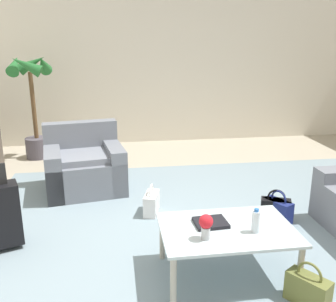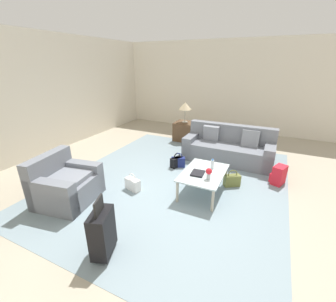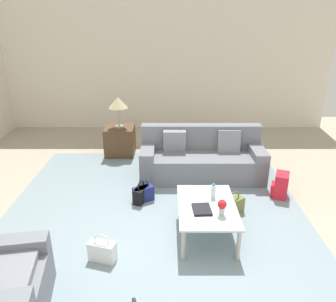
{
  "view_description": "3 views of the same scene",
  "coord_description": "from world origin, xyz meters",
  "px_view_note": "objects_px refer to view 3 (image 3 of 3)",
  "views": [
    {
      "loc": [
        -0.48,
        -3.17,
        1.91
      ],
      "look_at": [
        -0.02,
        -0.01,
        0.97
      ],
      "focal_mm": 40.0,
      "sensor_mm": 36.0,
      "label": 1
    },
    {
      "loc": [
        -3.27,
        -1.52,
        2.34
      ],
      "look_at": [
        -0.06,
        0.02,
        0.94
      ],
      "focal_mm": 24.0,
      "sensor_mm": 36.0,
      "label": 2
    },
    {
      "loc": [
        -3.21,
        -0.0,
        2.65
      ],
      "look_at": [
        0.71,
        -0.0,
        1.06
      ],
      "focal_mm": 35.0,
      "sensor_mm": 36.0,
      "label": 3
    }
  ],
  "objects_px": {
    "coffee_table_book": "(202,209)",
    "water_bottle": "(213,191)",
    "backpack_red": "(280,185)",
    "couch": "(201,159)",
    "handbag_olive": "(233,206)",
    "coffee_table": "(207,209)",
    "handbag_navy": "(143,194)",
    "flower_vase": "(222,206)",
    "table_lamp": "(118,103)",
    "handbag_white": "(102,251)",
    "handbag_black": "(141,194)",
    "side_table": "(120,141)"
  },
  "relations": [
    {
      "from": "handbag_black",
      "to": "flower_vase",
      "type": "bearing_deg",
      "value": -134.98
    },
    {
      "from": "couch",
      "to": "side_table",
      "type": "relative_size",
      "value": 3.63
    },
    {
      "from": "handbag_olive",
      "to": "backpack_red",
      "type": "height_order",
      "value": "backpack_red"
    },
    {
      "from": "water_bottle",
      "to": "table_lamp",
      "type": "relative_size",
      "value": 0.33
    },
    {
      "from": "flower_vase",
      "to": "handbag_navy",
      "type": "distance_m",
      "value": 1.55
    },
    {
      "from": "handbag_navy",
      "to": "handbag_black",
      "type": "distance_m",
      "value": 0.03
    },
    {
      "from": "coffee_table_book",
      "to": "handbag_black",
      "type": "relative_size",
      "value": 0.75
    },
    {
      "from": "table_lamp",
      "to": "handbag_black",
      "type": "xyz_separation_m",
      "value": [
        -1.95,
        -0.58,
        -0.96
      ]
    },
    {
      "from": "water_bottle",
      "to": "coffee_table",
      "type": "bearing_deg",
      "value": 153.43
    },
    {
      "from": "coffee_table",
      "to": "handbag_olive",
      "type": "height_order",
      "value": "coffee_table"
    },
    {
      "from": "table_lamp",
      "to": "handbag_white",
      "type": "distance_m",
      "value": 3.44
    },
    {
      "from": "couch",
      "to": "coffee_table_book",
      "type": "relative_size",
      "value": 8.0
    },
    {
      "from": "coffee_table_book",
      "to": "handbag_black",
      "type": "height_order",
      "value": "coffee_table_book"
    },
    {
      "from": "coffee_table",
      "to": "handbag_white",
      "type": "relative_size",
      "value": 3.06
    },
    {
      "from": "table_lamp",
      "to": "handbag_white",
      "type": "relative_size",
      "value": 1.74
    },
    {
      "from": "coffee_table_book",
      "to": "water_bottle",
      "type": "bearing_deg",
      "value": -33.03
    },
    {
      "from": "flower_vase",
      "to": "handbag_white",
      "type": "distance_m",
      "value": 1.51
    },
    {
      "from": "couch",
      "to": "handbag_navy",
      "type": "relative_size",
      "value": 6.02
    },
    {
      "from": "backpack_red",
      "to": "couch",
      "type": "bearing_deg",
      "value": 56.52
    },
    {
      "from": "couch",
      "to": "coffee_table_book",
      "type": "xyz_separation_m",
      "value": [
        -1.91,
        0.18,
        0.15
      ]
    },
    {
      "from": "handbag_black",
      "to": "backpack_red",
      "type": "height_order",
      "value": "backpack_red"
    },
    {
      "from": "coffee_table",
      "to": "handbag_navy",
      "type": "xyz_separation_m",
      "value": [
        0.86,
        0.88,
        -0.26
      ]
    },
    {
      "from": "handbag_olive",
      "to": "handbag_white",
      "type": "xyz_separation_m",
      "value": [
        -1.0,
        1.72,
        0.0
      ]
    },
    {
      "from": "handbag_navy",
      "to": "handbag_white",
      "type": "relative_size",
      "value": 1.0
    },
    {
      "from": "side_table",
      "to": "handbag_navy",
      "type": "distance_m",
      "value": 2.05
    },
    {
      "from": "side_table",
      "to": "couch",
      "type": "bearing_deg",
      "value": -122.24
    },
    {
      "from": "side_table",
      "to": "table_lamp",
      "type": "relative_size",
      "value": 0.95
    },
    {
      "from": "handbag_navy",
      "to": "backpack_red",
      "type": "bearing_deg",
      "value": -86.12
    },
    {
      "from": "side_table",
      "to": "coffee_table",
      "type": "bearing_deg",
      "value": -151.82
    },
    {
      "from": "couch",
      "to": "handbag_olive",
      "type": "bearing_deg",
      "value": -164.66
    },
    {
      "from": "couch",
      "to": "table_lamp",
      "type": "relative_size",
      "value": 3.45
    },
    {
      "from": "handbag_navy",
      "to": "flower_vase",
      "type": "bearing_deg",
      "value": -136.15
    },
    {
      "from": "handbag_black",
      "to": "backpack_red",
      "type": "relative_size",
      "value": 0.89
    },
    {
      "from": "couch",
      "to": "side_table",
      "type": "distance_m",
      "value": 1.89
    },
    {
      "from": "handbag_olive",
      "to": "side_table",
      "type": "bearing_deg",
      "value": 40.35
    },
    {
      "from": "flower_vase",
      "to": "handbag_olive",
      "type": "xyz_separation_m",
      "value": [
        0.72,
        -0.3,
        -0.43
      ]
    },
    {
      "from": "flower_vase",
      "to": "table_lamp",
      "type": "bearing_deg",
      "value": 28.65
    },
    {
      "from": "coffee_table",
      "to": "coffee_table_book",
      "type": "relative_size",
      "value": 4.07
    },
    {
      "from": "coffee_table",
      "to": "flower_vase",
      "type": "relative_size",
      "value": 5.35
    },
    {
      "from": "water_bottle",
      "to": "handbag_white",
      "type": "distance_m",
      "value": 1.59
    },
    {
      "from": "handbag_white",
      "to": "handbag_black",
      "type": "bearing_deg",
      "value": -14.78
    },
    {
      "from": "coffee_table_book",
      "to": "backpack_red",
      "type": "xyz_separation_m",
      "value": [
        1.12,
        -1.37,
        -0.26
      ]
    },
    {
      "from": "water_bottle",
      "to": "coffee_table_book",
      "type": "xyz_separation_m",
      "value": [
        -0.32,
        0.18,
        -0.08
      ]
    },
    {
      "from": "flower_vase",
      "to": "table_lamp",
      "type": "distance_m",
      "value": 3.48
    },
    {
      "from": "water_bottle",
      "to": "table_lamp",
      "type": "height_order",
      "value": "table_lamp"
    },
    {
      "from": "coffee_table_book",
      "to": "handbag_white",
      "type": "xyz_separation_m",
      "value": [
        -0.38,
        1.19,
        -0.33
      ]
    },
    {
      "from": "side_table",
      "to": "handbag_black",
      "type": "xyz_separation_m",
      "value": [
        -1.95,
        -0.58,
        -0.17
      ]
    },
    {
      "from": "flower_vase",
      "to": "handbag_navy",
      "type": "relative_size",
      "value": 0.57
    },
    {
      "from": "coffee_table",
      "to": "backpack_red",
      "type": "bearing_deg",
      "value": -52.12
    },
    {
      "from": "couch",
      "to": "handbag_black",
      "type": "bearing_deg",
      "value": 132.96
    }
  ]
}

